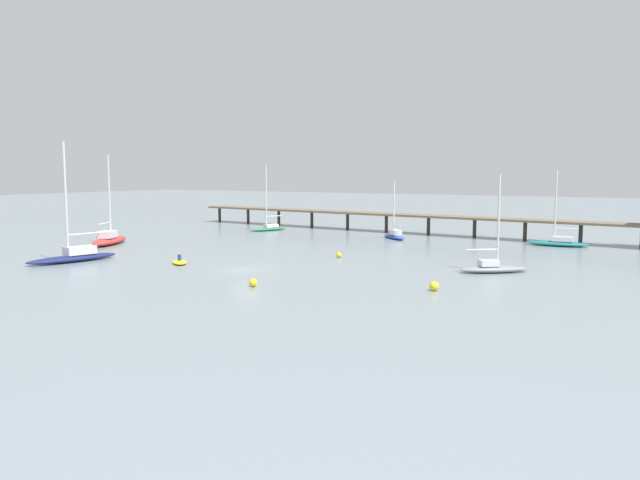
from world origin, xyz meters
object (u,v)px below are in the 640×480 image
pier (530,211)px  sailboat_red (109,239)px  mooring_buoy_near (253,283)px  sailboat_green (269,226)px  dinghy_yellow (180,262)px  sailboat_teal (558,242)px  sailboat_gray (493,266)px  sailboat_blue (395,235)px  mooring_buoy_mid (434,286)px  mooring_buoy_outer (339,255)px  sailboat_navy (74,255)px

pier → sailboat_red: sailboat_red is taller
mooring_buoy_near → sailboat_green: bearing=122.7°
dinghy_yellow → sailboat_teal: bearing=48.6°
sailboat_red → sailboat_gray: size_ratio=1.25×
sailboat_blue → dinghy_yellow: (-9.60, -32.84, -0.39)m
pier → sailboat_green: bearing=-172.9°
sailboat_green → mooring_buoy_mid: bearing=-41.8°
dinghy_yellow → mooring_buoy_near: (13.94, -6.77, 0.14)m
sailboat_blue → dinghy_yellow: bearing=-106.3°
sailboat_green → mooring_buoy_mid: 53.27m
sailboat_gray → sailboat_teal: 24.94m
sailboat_teal → mooring_buoy_outer: 29.71m
dinghy_yellow → mooring_buoy_outer: size_ratio=5.49×
pier → sailboat_red: (-45.90, -30.61, -3.29)m
sailboat_gray → sailboat_teal: bearing=85.9°
sailboat_navy → mooring_buoy_outer: sailboat_navy is taller
sailboat_navy → dinghy_yellow: (10.56, 4.17, -0.53)m
sailboat_blue → sailboat_teal: (21.17, 2.05, -0.02)m
sailboat_red → mooring_buoy_outer: 31.63m
pier → sailboat_teal: (4.40, -4.24, -3.46)m
sailboat_navy → mooring_buoy_near: 24.64m
pier → mooring_buoy_near: (-12.43, -45.90, -3.69)m
sailboat_red → sailboat_blue: bearing=39.9°
pier → sailboat_blue: (-16.77, -6.29, -3.44)m
pier → sailboat_green: size_ratio=7.76×
sailboat_green → mooring_buoy_outer: 33.07m
sailboat_green → sailboat_red: 26.74m
sailboat_gray → mooring_buoy_mid: sailboat_gray is taller
sailboat_navy → mooring_buoy_mid: bearing=4.4°
sailboat_navy → mooring_buoy_near: size_ratio=18.25×
pier → sailboat_red: size_ratio=7.07×
dinghy_yellow → sailboat_navy: bearing=-158.5°
sailboat_gray → dinghy_yellow: bearing=-160.9°
pier → sailboat_blue: 18.23m
sailboat_blue → sailboat_navy: bearing=-118.6°
sailboat_red → mooring_buoy_outer: (31.44, 3.41, -0.44)m
mooring_buoy_mid → mooring_buoy_near: 14.41m
pier → sailboat_navy: sailboat_navy is taller
sailboat_navy → dinghy_yellow: size_ratio=3.79×
sailboat_blue → sailboat_teal: bearing=5.5°
pier → sailboat_green: sailboat_green is taller
sailboat_green → mooring_buoy_mid: (39.69, -35.53, -0.30)m
sailboat_green → sailboat_teal: bearing=0.8°
sailboat_green → sailboat_teal: 43.21m
sailboat_green → sailboat_red: (-7.09, -25.78, 0.07)m
sailboat_teal → mooring_buoy_outer: (-18.86, -22.96, -0.28)m
sailboat_blue → mooring_buoy_mid: bearing=-62.6°
pier → mooring_buoy_near: size_ratio=118.49×
sailboat_navy → sailboat_teal: 56.87m
sailboat_navy → dinghy_yellow: 11.37m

